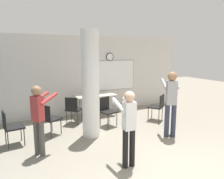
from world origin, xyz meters
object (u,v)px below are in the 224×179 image
Objects in this scene: chair_near_pillar at (49,117)px; bottle_on_table at (99,92)px; chair_table_front at (107,109)px; chair_mid_room at (158,105)px; person_playing_front at (128,123)px; chair_table_left at (73,108)px; person_watching_back at (39,115)px; folding_table at (95,96)px; chair_by_left_wall at (11,125)px; person_playing_side at (171,99)px.

bottle_on_table is at bearing 31.06° from chair_near_pillar.
chair_mid_room is (1.70, -0.30, 0.00)m from chair_table_front.
person_playing_front is (-2.35, -2.07, 0.39)m from chair_mid_room.
chair_table_left is 1.00× the size of chair_mid_room.
chair_table_front is 1.00× the size of chair_near_pillar.
person_watching_back reaches higher than chair_table_left.
chair_table_front is 1.00× the size of chair_table_left.
chair_table_front reaches higher than folding_table.
chair_mid_room is (2.57, -0.91, 0.00)m from chair_table_left.
chair_table_front and chair_by_left_wall have the same top height.
person_playing_front is (-0.66, -2.37, 0.39)m from chair_table_front.
chair_table_left is at bearing 26.44° from chair_by_left_wall.
chair_near_pillar is 0.57× the size of person_playing_front.
chair_near_pillar and chair_table_left have the same top height.
chair_by_left_wall is at bearing 179.83° from chair_mid_room.
person_watching_back reaches higher than bottle_on_table.
person_playing_side reaches higher than chair_near_pillar.
person_watching_back is (-1.48, 1.28, 0.01)m from person_playing_front.
person_playing_front is at bearing -65.07° from chair_near_pillar.
folding_table is 1.64× the size of chair_mid_room.
bottle_on_table is at bearing 109.15° from person_playing_side.
person_playing_side is (2.01, -2.14, 0.52)m from chair_table_left.
bottle_on_table is 2.83m from person_playing_side.
chair_table_front is 1.07m from chair_table_left.
chair_mid_room is at bearing 11.67° from person_watching_back.
chair_table_front is at bearing 27.10° from person_watching_back.
chair_by_left_wall reaches higher than folding_table.
chair_table_front is at bearing 1.28° from chair_near_pillar.
person_playing_side is (3.82, -1.24, 0.52)m from chair_by_left_wall.
chair_table_left is at bearing 94.23° from person_playing_front.
chair_mid_room is (1.61, -1.45, -0.18)m from folding_table.
chair_table_left and chair_mid_room have the same top height.
person_playing_front reaches higher than chair_mid_room.
chair_mid_room is at bearing -0.17° from chair_by_left_wall.
chair_mid_room is 0.50× the size of person_playing_side.
person_playing_side is (1.79, 0.84, 0.13)m from person_playing_front.
person_playing_front is at bearing -85.77° from chair_table_left.
folding_table is at bearing 33.18° from chair_near_pillar.
bottle_on_table is 3.24m from chair_by_left_wall.
person_playing_front reaches higher than chair_near_pillar.
chair_near_pillar is 1.00× the size of chair_mid_room.
person_watching_back is at bearing -126.40° from chair_table_left.
chair_table_left is at bearing -154.26° from bottle_on_table.
chair_by_left_wall is 2.93m from person_playing_front.
chair_mid_room is at bearing 41.34° from person_playing_front.
person_playing_front is (-0.87, -3.51, 0.05)m from bottle_on_table.
folding_table is at bearing 27.50° from chair_by_left_wall.
person_playing_side is (0.93, -2.67, 0.18)m from bottle_on_table.
chair_by_left_wall is at bearing -152.50° from folding_table.
person_playing_side is at bearing -27.40° from chair_near_pillar.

